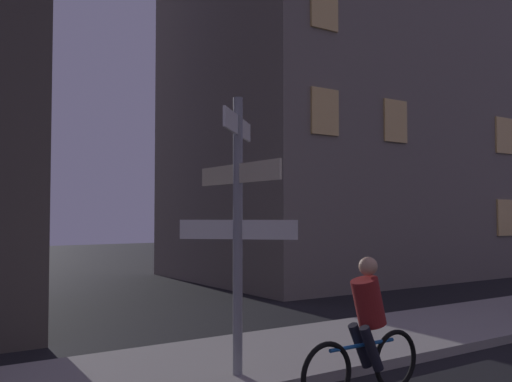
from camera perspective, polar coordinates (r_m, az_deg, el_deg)
The scene contains 4 objects.
sidewalk_kerb at distance 7.59m, azimuth -10.69°, elevation -17.86°, with size 40.00×2.58×0.14m, color #9E9991.
signpost at distance 7.04m, azimuth -1.84°, elevation -2.03°, with size 1.08×1.80×3.42m.
cyclist at distance 6.83m, azimuth 10.95°, elevation -13.75°, with size 1.82×0.33×1.61m.
building_right_block at distance 22.31m, azimuth 10.78°, elevation 17.66°, with size 13.12×7.68×19.46m.
Camera 1 is at (-2.91, 0.47, 2.10)m, focal length 39.84 mm.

